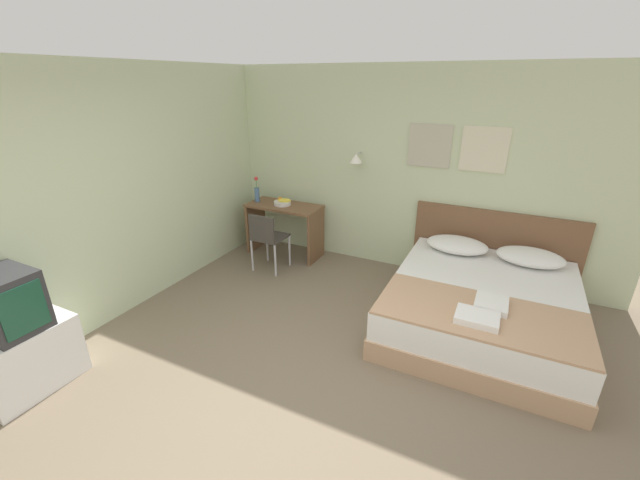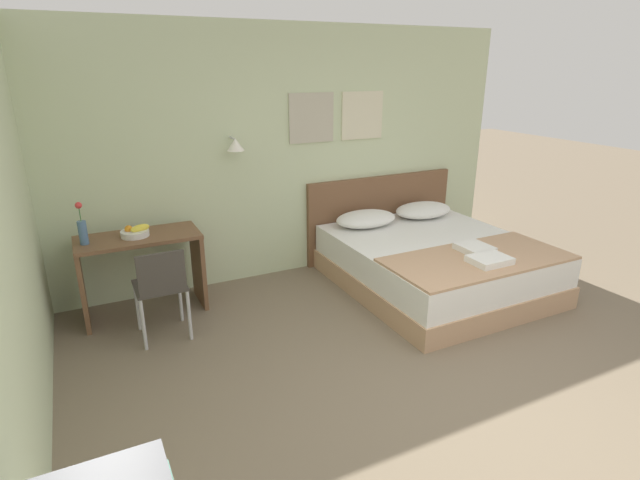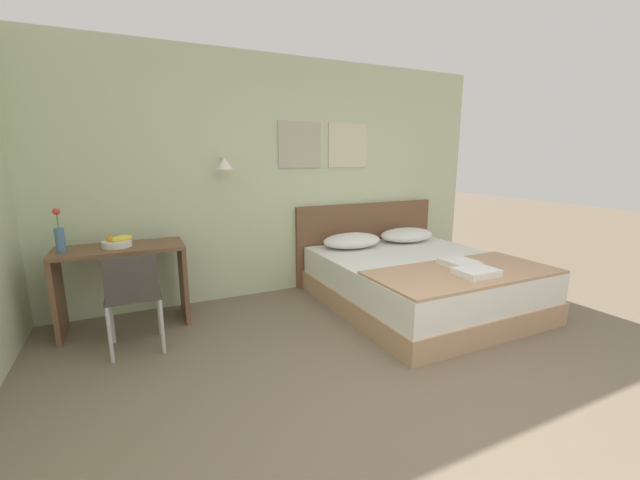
% 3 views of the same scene
% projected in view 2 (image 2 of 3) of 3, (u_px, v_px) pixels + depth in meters
% --- Properties ---
extents(ground_plane, '(24.00, 24.00, 0.00)m').
position_uv_depth(ground_plane, '(461.00, 431.00, 3.22)').
color(ground_plane, '#756651').
extents(wall_back, '(5.55, 0.31, 2.65)m').
position_uv_depth(wall_back, '(281.00, 154.00, 5.32)').
color(wall_back, beige).
rests_on(wall_back, ground_plane).
extents(bed, '(1.83, 2.08, 0.51)m').
position_uv_depth(bed, '(435.00, 264.00, 5.25)').
color(bed, tan).
rests_on(bed, ground_plane).
extents(headboard, '(1.95, 0.06, 0.99)m').
position_uv_depth(headboard, '(380.00, 216.00, 6.08)').
color(headboard, brown).
rests_on(headboard, ground_plane).
extents(pillow_left, '(0.72, 0.47, 0.17)m').
position_uv_depth(pillow_left, '(366.00, 219.00, 5.61)').
color(pillow_left, white).
rests_on(pillow_left, bed).
extents(pillow_right, '(0.72, 0.47, 0.17)m').
position_uv_depth(pillow_right, '(423.00, 210.00, 5.94)').
color(pillow_right, white).
rests_on(pillow_right, bed).
extents(throw_blanket, '(1.78, 0.83, 0.02)m').
position_uv_depth(throw_blanket, '(478.00, 259.00, 4.65)').
color(throw_blanket, tan).
rests_on(throw_blanket, bed).
extents(folded_towel_near_foot, '(0.28, 0.31, 0.06)m').
position_uv_depth(folded_towel_near_foot, '(475.00, 248.00, 4.80)').
color(folded_towel_near_foot, white).
rests_on(folded_towel_near_foot, throw_blanket).
extents(folded_towel_mid_bed, '(0.36, 0.27, 0.06)m').
position_uv_depth(folded_towel_mid_bed, '(490.00, 260.00, 4.51)').
color(folded_towel_mid_bed, white).
rests_on(folded_towel_mid_bed, throw_blanket).
extents(desk, '(1.08, 0.51, 0.77)m').
position_uv_depth(desk, '(141.00, 261.00, 4.61)').
color(desk, brown).
rests_on(desk, ground_plane).
extents(desk_chair, '(0.41, 0.41, 0.83)m').
position_uv_depth(desk_chair, '(161.00, 285.00, 4.14)').
color(desk_chair, '#3D3833').
rests_on(desk_chair, ground_plane).
extents(fruit_bowl, '(0.27, 0.25, 0.11)m').
position_uv_depth(fruit_bowl, '(135.00, 232.00, 4.50)').
color(fruit_bowl, silver).
rests_on(fruit_bowl, desk).
extents(flower_vase, '(0.07, 0.07, 0.38)m').
position_uv_depth(flower_vase, '(82.00, 229.00, 4.27)').
color(flower_vase, '#4C7099').
rests_on(flower_vase, desk).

